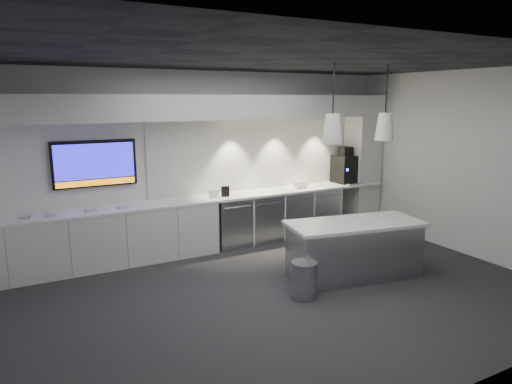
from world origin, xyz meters
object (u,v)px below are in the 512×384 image
wall_tv (95,164)px  coffee_machine (345,168)px  bin (304,280)px  island (354,249)px

wall_tv → coffee_machine: 4.69m
wall_tv → coffee_machine: size_ratio=1.76×
bin → coffee_machine: size_ratio=0.67×
island → coffee_machine: bearing=64.5°
bin → coffee_machine: bearing=43.3°
island → wall_tv: bearing=152.1°
wall_tv → bin: bearing=-52.1°
wall_tv → island: size_ratio=0.61×
wall_tv → island: wall_tv is taller
coffee_machine → wall_tv: bearing=175.9°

